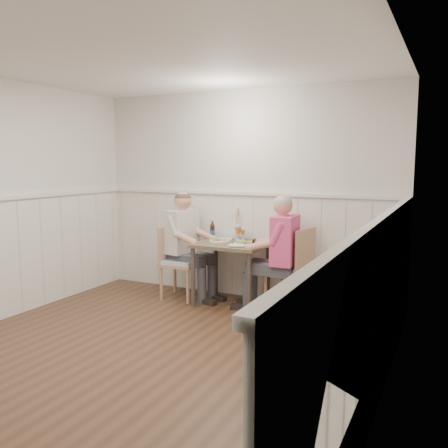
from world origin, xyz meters
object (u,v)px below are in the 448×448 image
diner_cream (184,252)px  chair_left (177,259)px  dining_table (231,252)px  chair_right (294,266)px  man_in_pink (281,263)px  beer_bottle (212,231)px  grass_vase (236,224)px

diner_cream → chair_left: bearing=-122.5°
dining_table → chair_right: 0.77m
man_in_pink → chair_left: bearing=-179.6°
beer_bottle → chair_left: bearing=-146.9°
chair_left → beer_bottle: 0.58m
dining_table → grass_vase: grass_vase is taller
grass_vase → chair_right: bearing=-16.4°
dining_table → grass_vase: (-0.08, 0.31, 0.29)m
chair_right → grass_vase: size_ratio=2.39×
chair_right → beer_bottle: beer_bottle is taller
chair_right → grass_vase: 0.97m
dining_table → chair_right: bearing=4.7°
chair_right → man_in_pink: 0.17m
chair_left → grass_vase: (0.65, 0.37, 0.44)m
diner_cream → grass_vase: bearing=25.7°
chair_left → diner_cream: (0.06, 0.09, 0.08)m
chair_left → grass_vase: size_ratio=2.24×
chair_right → chair_left: (-1.49, -0.12, -0.03)m
man_in_pink → beer_bottle: man_in_pink is taller
dining_table → beer_bottle: (-0.35, 0.18, 0.21)m
dining_table → chair_left: (-0.73, -0.06, -0.15)m
chair_right → diner_cream: size_ratio=0.71×
diner_cream → beer_bottle: 0.45m
man_in_pink → beer_bottle: 1.06m
chair_left → man_in_pink: 1.38m
chair_right → beer_bottle: (-1.11, 0.12, 0.32)m
man_in_pink → grass_vase: size_ratio=3.37×
chair_right → man_in_pink: (-0.11, -0.11, 0.05)m
dining_table → chair_right: chair_right is taller
dining_table → man_in_pink: bearing=-4.7°
chair_left → beer_bottle: (0.38, 0.25, 0.36)m
chair_right → dining_table: bearing=-175.3°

